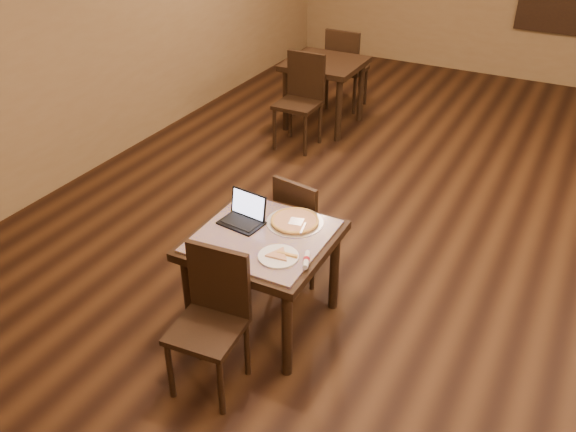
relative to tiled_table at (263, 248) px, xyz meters
The scene contains 15 objects.
ground 1.95m from the tiled_table, 52.27° to the left, with size 10.00×10.00×0.00m, color black.
wall_left 3.33m from the tiled_table, 153.14° to the left, with size 0.02×10.00×3.00m, color olive.
tiled_table is the anchor object (origin of this frame).
chair_main_near 0.63m from the tiled_table, 90.71° to the right, with size 0.45×0.45×0.97m.
chair_main_far 0.64m from the tiled_table, 91.18° to the left, with size 0.45×0.45×0.90m.
laptop 0.27m from the tiled_table, 154.14° to the left, with size 0.32×0.26×0.20m.
plate 0.31m from the tiled_table, 39.29° to the right, with size 0.26×0.26×0.01m, color white.
pizza_slice 0.31m from the tiled_table, 39.29° to the right, with size 0.17×0.17×0.02m, color beige, non-canonical shape.
pizza_pan 0.29m from the tiled_table, 63.43° to the left, with size 0.40×0.40×0.01m, color silver.
pizza_whole 0.29m from the tiled_table, 63.43° to the left, with size 0.34×0.34×0.02m.
spatula 0.29m from the tiled_table, 57.53° to the left, with size 0.09×0.23×0.01m, color silver.
napkin_roll 0.44m from the tiled_table, 19.29° to the right, with size 0.09×0.17×0.04m.
other_table_b 3.71m from the tiled_table, 108.58° to the left, with size 0.87×0.87×0.81m.
other_table_b_chair_near 3.14m from the tiled_table, 112.15° to the left, with size 0.46×0.46×1.05m.
other_table_b_chair_far 4.29m from the tiled_table, 105.97° to the left, with size 0.46×0.46×1.05m.
Camera 1 is at (0.64, -4.40, 3.04)m, focal length 38.00 mm.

